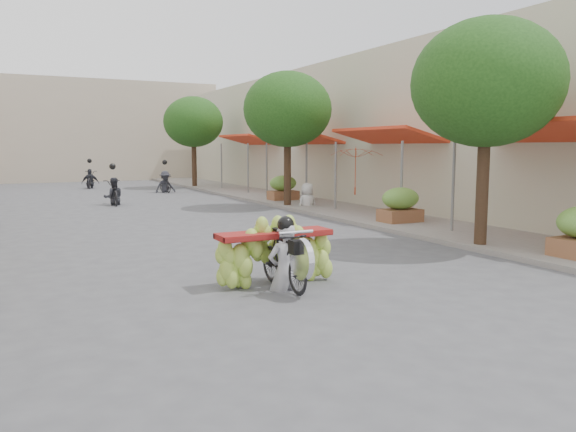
{
  "coord_description": "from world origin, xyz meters",
  "views": [
    {
      "loc": [
        -4.4,
        -5.49,
        2.37
      ],
      "look_at": [
        0.23,
        3.69,
        1.1
      ],
      "focal_mm": 35.0,
      "sensor_mm": 36.0,
      "label": 1
    }
  ],
  "objects": [
    {
      "name": "ground",
      "position": [
        0.0,
        0.0,
        0.0
      ],
      "size": [
        120.0,
        120.0,
        0.0
      ],
      "primitive_type": "plane",
      "color": "#525357",
      "rests_on": "ground"
    },
    {
      "name": "street_tree_far",
      "position": [
        5.4,
        26.0,
        3.78
      ],
      "size": [
        3.4,
        3.4,
        5.25
      ],
      "color": "#3A2719",
      "rests_on": "ground"
    },
    {
      "name": "sidewalk_right",
      "position": [
        7.0,
        15.0,
        0.06
      ],
      "size": [
        4.0,
        60.0,
        0.12
      ],
      "primitive_type": "cube",
      "color": "gray",
      "rests_on": "ground"
    },
    {
      "name": "bg_motorbike_b",
      "position": [
        3.03,
        23.48,
        0.87
      ],
      "size": [
        1.11,
        1.58,
        1.95
      ],
      "color": "black",
      "rests_on": "ground"
    },
    {
      "name": "market_umbrella",
      "position": [
        5.84,
        9.87,
        2.4
      ],
      "size": [
        2.0,
        2.0,
        1.6
      ],
      "rotation": [
        0.0,
        0.0,
        0.15
      ],
      "color": "#A53216",
      "rests_on": "ground"
    },
    {
      "name": "produce_crate_far",
      "position": [
        6.2,
        16.0,
        0.71
      ],
      "size": [
        1.2,
        0.88,
        1.16
      ],
      "color": "brown",
      "rests_on": "ground"
    },
    {
      "name": "street_tree_near",
      "position": [
        5.4,
        4.0,
        3.78
      ],
      "size": [
        3.4,
        3.4,
        5.25
      ],
      "color": "#3A2719",
      "rests_on": "ground"
    },
    {
      "name": "street_tree_mid",
      "position": [
        5.4,
        14.0,
        3.78
      ],
      "size": [
        3.4,
        3.4,
        5.25
      ],
      "color": "#3A2719",
      "rests_on": "ground"
    },
    {
      "name": "banana_motorbike",
      "position": [
        -0.32,
        2.9,
        0.69
      ],
      "size": [
        2.2,
        1.84,
        2.07
      ],
      "color": "black",
      "rests_on": "ground"
    },
    {
      "name": "produce_crate_mid",
      "position": [
        6.2,
        8.0,
        0.71
      ],
      "size": [
        1.2,
        0.88,
        1.16
      ],
      "color": "brown",
      "rests_on": "ground"
    },
    {
      "name": "bg_motorbike_c",
      "position": [
        -0.05,
        28.37,
        0.78
      ],
      "size": [
        1.07,
        1.86,
        1.95
      ],
      "color": "black",
      "rests_on": "ground"
    },
    {
      "name": "shophouse_row_right",
      "position": [
        11.99,
        14.0,
        3.0
      ],
      "size": [
        9.77,
        40.0,
        6.0
      ],
      "color": "beige",
      "rests_on": "ground"
    },
    {
      "name": "pedestrian",
      "position": [
        6.01,
        13.5,
        1.0
      ],
      "size": [
        0.92,
        0.61,
        1.75
      ],
      "rotation": [
        0.0,
        0.0,
        3.26
      ],
      "color": "silver",
      "rests_on": "ground"
    },
    {
      "name": "far_building",
      "position": [
        0.0,
        38.0,
        3.5
      ],
      "size": [
        20.0,
        6.0,
        7.0
      ],
      "primitive_type": "cube",
      "color": "#B6A690",
      "rests_on": "ground"
    },
    {
      "name": "bg_motorbike_a",
      "position": [
        -0.48,
        18.17,
        0.73
      ],
      "size": [
        0.81,
        1.8,
        1.95
      ],
      "color": "black",
      "rests_on": "ground"
    }
  ]
}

